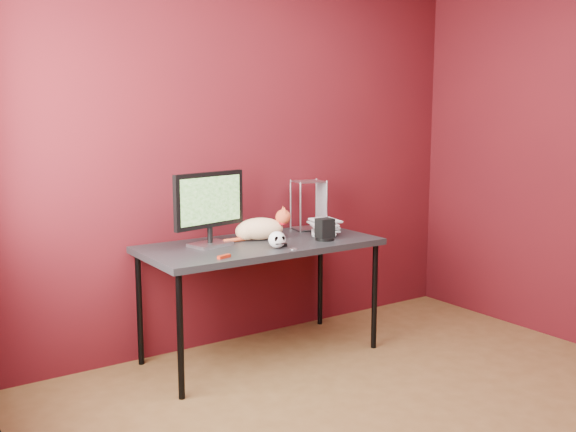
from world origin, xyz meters
TOP-DOWN VIEW (x-y plane):
  - room at (0.00, 0.00)m, footprint 3.52×3.52m
  - desk at (-0.15, 1.37)m, footprint 1.50×0.70m
  - monitor at (-0.46, 1.45)m, footprint 0.52×0.22m
  - cat at (-0.10, 1.45)m, footprint 0.45×0.26m
  - skull_mug at (-0.16, 1.16)m, footprint 0.11×0.11m
  - speaker at (0.23, 1.20)m, footprint 0.12×0.12m
  - book_stack at (0.29, 1.42)m, footprint 0.26×0.27m
  - wire_rack at (0.37, 1.58)m, footprint 0.23×0.20m
  - pocket_knife at (-0.56, 1.10)m, footprint 0.09×0.05m
  - black_gadget at (-0.10, 1.18)m, footprint 0.05×0.03m
  - washer at (-0.10, 1.08)m, footprint 0.05×0.05m

SIDE VIEW (x-z plane):
  - desk at x=-0.15m, z-range 0.32..1.07m
  - washer at x=-0.10m, z-range 0.75..0.75m
  - pocket_knife at x=-0.56m, z-range 0.75..0.77m
  - black_gadget at x=-0.10m, z-range 0.75..0.77m
  - skull_mug at x=-0.16m, z-range 0.75..0.85m
  - speaker at x=0.23m, z-range 0.75..0.89m
  - cat at x=-0.10m, z-range 0.72..0.93m
  - wire_rack at x=0.37m, z-range 0.75..1.10m
  - monitor at x=-0.46m, z-range 0.78..1.23m
  - book_stack at x=0.29m, z-range 0.75..1.84m
  - room at x=0.00m, z-range 0.14..2.75m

